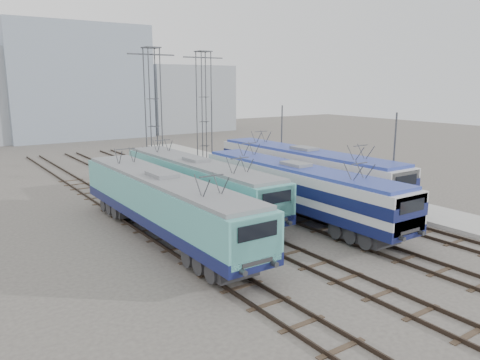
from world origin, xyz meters
name	(u,v)px	position (x,y,z in m)	size (l,w,h in m)	color
ground	(320,245)	(0.00, 0.00, 0.00)	(160.00, 160.00, 0.00)	#514C47
platform	(342,192)	(10.20, 8.00, 0.15)	(4.00, 70.00, 0.30)	#9E9E99
locomotive_far_left	(164,202)	(-6.75, 5.79, 2.28)	(2.90, 18.33, 3.45)	#121848
locomotive_center_left	(198,181)	(-2.25, 9.87, 2.22)	(2.82, 17.83, 3.36)	#121848
locomotive_center_right	(297,186)	(2.25, 4.62, 2.27)	(2.81, 17.79, 3.34)	#121848
locomotive_far_right	(305,168)	(6.75, 8.79, 2.39)	(2.97, 18.78, 3.53)	#121848
catenary_tower_west	(153,108)	(0.00, 22.00, 6.64)	(4.50, 1.20, 12.00)	#3F4247
catenary_tower_east	(204,106)	(6.50, 24.00, 6.64)	(4.50, 1.20, 12.00)	#3F4247
mast_front	(393,164)	(8.60, 2.00, 3.50)	(0.12, 0.12, 7.00)	#3F4247
mast_mid	(282,145)	(8.60, 14.00, 3.50)	(0.12, 0.12, 7.00)	#3F4247
mast_rear	(212,133)	(8.60, 26.00, 3.50)	(0.12, 0.12, 7.00)	#3F4247
building_center	(74,82)	(4.00, 62.00, 9.00)	(22.00, 14.00, 18.00)	#8795A6
building_east	(183,98)	(24.00, 62.00, 6.00)	(16.00, 12.00, 12.00)	#8F969F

